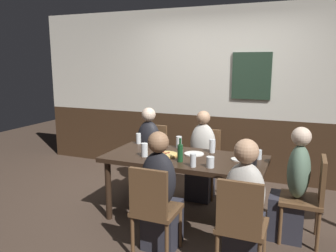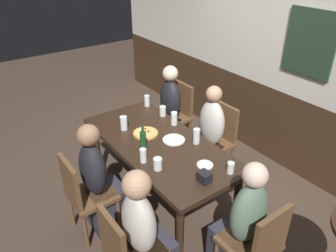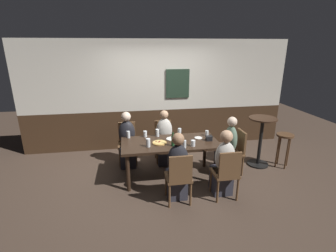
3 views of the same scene
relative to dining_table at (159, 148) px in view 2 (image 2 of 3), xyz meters
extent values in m
plane|color=#423328|center=(0.00, 0.00, -0.66)|extent=(12.00, 12.00, 0.00)
cube|color=#3D2819|center=(0.00, 1.65, -0.18)|extent=(6.40, 0.10, 0.95)
cube|color=beige|center=(0.00, 1.65, 1.12)|extent=(6.40, 0.10, 1.65)
cube|color=#233828|center=(0.46, 1.58, 0.92)|extent=(0.56, 0.03, 0.68)
cube|color=black|center=(0.00, 0.00, 0.06)|extent=(1.79, 0.84, 0.05)
cylinder|color=black|center=(-0.80, -0.34, -0.31)|extent=(0.07, 0.07, 0.69)
cylinder|color=black|center=(0.80, -0.34, -0.31)|extent=(0.07, 0.07, 0.69)
cylinder|color=black|center=(-0.80, 0.34, -0.31)|extent=(0.07, 0.07, 0.69)
cylinder|color=black|center=(0.80, 0.34, -0.31)|extent=(0.07, 0.07, 0.69)
cube|color=brown|center=(-0.79, 0.76, -0.23)|extent=(0.40, 0.40, 0.04)
cube|color=brown|center=(-0.79, 0.94, 0.01)|extent=(0.36, 0.04, 0.43)
cylinder|color=brown|center=(-0.62, 0.59, -0.45)|extent=(0.04, 0.04, 0.41)
cylinder|color=brown|center=(-0.96, 0.59, -0.45)|extent=(0.04, 0.04, 0.41)
cylinder|color=brown|center=(-0.62, 0.93, -0.45)|extent=(0.04, 0.04, 0.41)
cylinder|color=brown|center=(-0.96, 0.93, -0.45)|extent=(0.04, 0.04, 0.41)
cube|color=brown|center=(0.79, -0.76, -0.23)|extent=(0.40, 0.40, 0.04)
cube|color=brown|center=(0.79, -0.94, 0.01)|extent=(0.36, 0.04, 0.43)
cylinder|color=brown|center=(0.62, -0.59, -0.45)|extent=(0.04, 0.04, 0.41)
cube|color=brown|center=(0.00, -0.76, -0.23)|extent=(0.40, 0.40, 0.04)
cube|color=brown|center=(0.00, -0.94, 0.01)|extent=(0.36, 0.04, 0.43)
cylinder|color=brown|center=(-0.17, -0.59, -0.45)|extent=(0.04, 0.04, 0.41)
cylinder|color=brown|center=(0.17, -0.59, -0.45)|extent=(0.04, 0.04, 0.41)
cylinder|color=brown|center=(-0.17, -0.93, -0.45)|extent=(0.04, 0.04, 0.41)
cylinder|color=brown|center=(0.17, -0.93, -0.45)|extent=(0.04, 0.04, 0.41)
cube|color=brown|center=(1.24, 0.00, -0.23)|extent=(0.40, 0.40, 0.04)
cube|color=brown|center=(1.42, 0.00, 0.01)|extent=(0.04, 0.36, 0.43)
cylinder|color=brown|center=(1.07, 0.17, -0.45)|extent=(0.04, 0.04, 0.41)
cube|color=brown|center=(0.00, 0.76, -0.23)|extent=(0.40, 0.40, 0.04)
cube|color=brown|center=(0.00, 0.94, 0.01)|extent=(0.36, 0.04, 0.43)
cylinder|color=brown|center=(0.17, 0.59, -0.45)|extent=(0.04, 0.04, 0.41)
cylinder|color=brown|center=(-0.17, 0.59, -0.45)|extent=(0.04, 0.04, 0.41)
cylinder|color=brown|center=(0.17, 0.93, -0.45)|extent=(0.04, 0.04, 0.41)
cylinder|color=brown|center=(-0.17, 0.93, -0.45)|extent=(0.04, 0.04, 0.41)
cube|color=#2D2D38|center=(-0.79, 0.63, -0.43)|extent=(0.32, 0.34, 0.45)
ellipsoid|color=black|center=(-0.79, 0.72, 0.05)|extent=(0.34, 0.22, 0.53)
sphere|color=beige|center=(-0.79, 0.72, 0.41)|extent=(0.20, 0.20, 0.20)
ellipsoid|color=beige|center=(0.79, -0.72, 0.05)|extent=(0.34, 0.22, 0.52)
sphere|color=tan|center=(0.79, -0.72, 0.41)|extent=(0.21, 0.21, 0.21)
cube|color=#2D2D38|center=(0.00, -0.63, -0.43)|extent=(0.32, 0.34, 0.45)
ellipsoid|color=black|center=(0.00, -0.72, 0.06)|extent=(0.34, 0.22, 0.53)
sphere|color=#936B4C|center=(0.00, -0.72, 0.41)|extent=(0.20, 0.20, 0.20)
cube|color=#2D2D38|center=(1.11, 0.00, -0.43)|extent=(0.34, 0.32, 0.45)
ellipsoid|color=#56705B|center=(1.20, 0.00, 0.06)|extent=(0.22, 0.34, 0.54)
sphere|color=beige|center=(1.20, 0.00, 0.42)|extent=(0.19, 0.19, 0.19)
cube|color=#2D2D38|center=(0.00, 0.63, -0.43)|extent=(0.32, 0.34, 0.45)
ellipsoid|color=beige|center=(0.00, 0.72, 0.06)|extent=(0.34, 0.22, 0.54)
sphere|color=tan|center=(0.00, 0.72, 0.42)|extent=(0.18, 0.18, 0.18)
cylinder|color=tan|center=(-0.20, -0.03, 0.09)|extent=(0.26, 0.26, 0.02)
cylinder|color=#DBB760|center=(-0.20, -0.03, 0.10)|extent=(0.23, 0.23, 0.01)
cylinder|color=maroon|center=(-0.19, 0.00, 0.11)|extent=(0.03, 0.03, 0.00)
cylinder|color=maroon|center=(-0.21, -0.03, 0.11)|extent=(0.03, 0.03, 0.00)
cylinder|color=maroon|center=(-0.26, 0.01, 0.11)|extent=(0.03, 0.03, 0.00)
cylinder|color=silver|center=(0.37, -0.26, 0.14)|extent=(0.08, 0.08, 0.11)
cylinder|color=#B26623|center=(0.37, -0.26, 0.11)|extent=(0.07, 0.07, 0.05)
cylinder|color=silver|center=(0.24, 0.29, 0.16)|extent=(0.07, 0.07, 0.16)
cylinder|color=#C6842D|center=(0.24, 0.29, 0.14)|extent=(0.06, 0.06, 0.12)
cylinder|color=silver|center=(-0.76, 0.35, 0.15)|extent=(0.07, 0.07, 0.14)
cylinder|color=silver|center=(-0.76, 0.35, 0.12)|extent=(0.06, 0.06, 0.08)
cylinder|color=silver|center=(0.78, 0.22, 0.13)|extent=(0.06, 0.06, 0.10)
cylinder|color=#B26623|center=(0.78, 0.22, 0.11)|extent=(0.05, 0.05, 0.05)
cylinder|color=silver|center=(-0.19, 0.34, 0.15)|extent=(0.07, 0.07, 0.15)
cylinder|color=#331E14|center=(-0.19, 0.34, 0.12)|extent=(0.06, 0.06, 0.07)
cylinder|color=silver|center=(0.20, -0.31, 0.15)|extent=(0.06, 0.06, 0.14)
cylinder|color=#331E14|center=(0.20, -0.31, 0.11)|extent=(0.05, 0.05, 0.06)
cylinder|color=silver|center=(-0.42, -0.16, 0.16)|extent=(0.07, 0.07, 0.15)
cylinder|color=gold|center=(-0.42, -0.16, 0.11)|extent=(0.07, 0.07, 0.06)
cylinder|color=silver|center=(-0.43, 0.35, 0.14)|extent=(0.07, 0.07, 0.12)
cylinder|color=#331E14|center=(-0.43, 0.35, 0.13)|extent=(0.06, 0.06, 0.10)
cylinder|color=#194723|center=(0.02, -0.19, 0.17)|extent=(0.06, 0.06, 0.19)
cylinder|color=#194723|center=(0.02, -0.19, 0.30)|extent=(0.03, 0.03, 0.07)
cylinder|color=white|center=(0.07, 0.14, 0.09)|extent=(0.23, 0.23, 0.01)
cylinder|color=white|center=(0.57, 0.11, 0.09)|extent=(0.15, 0.15, 0.01)
cube|color=black|center=(0.74, -0.05, 0.13)|extent=(0.11, 0.09, 0.09)
camera|label=1|loc=(1.20, -3.40, 1.13)|focal=35.69mm
camera|label=2|loc=(2.33, -1.57, 1.86)|focal=35.27mm
camera|label=3|loc=(-0.74, -4.22, 1.78)|focal=26.47mm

